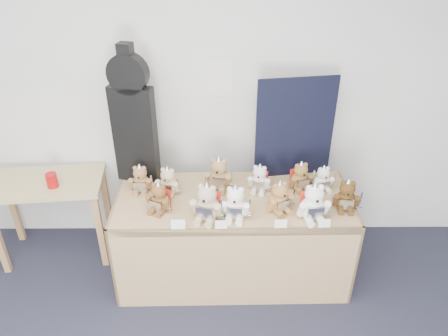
{
  "coord_description": "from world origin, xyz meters",
  "views": [
    {
      "loc": [
        0.64,
        -0.79,
        2.67
      ],
      "look_at": [
        0.66,
        1.83,
        1.08
      ],
      "focal_mm": 35.0,
      "sensor_mm": 36.0,
      "label": 1
    }
  ],
  "objects_px": {
    "teddy_back_left": "(168,182)",
    "teddy_back_far_left": "(141,180)",
    "teddy_back_centre_left": "(219,175)",
    "red_cup": "(52,180)",
    "teddy_front_centre": "(235,204)",
    "teddy_back_end": "(323,179)",
    "display_table": "(234,221)",
    "teddy_front_right": "(280,198)",
    "teddy_front_end": "(346,196)",
    "teddy_back_centre_right": "(259,179)",
    "teddy_front_left": "(207,203)",
    "teddy_back_right": "(301,177)",
    "guitar_case": "(133,118)",
    "teddy_front_far_right": "(313,203)",
    "teddy_front_far_left": "(159,198)",
    "side_table": "(49,194)"
  },
  "relations": [
    {
      "from": "teddy_back_left",
      "to": "teddy_back_far_left",
      "type": "distance_m",
      "value": 0.22
    },
    {
      "from": "teddy_back_left",
      "to": "teddy_back_centre_left",
      "type": "distance_m",
      "value": 0.4
    },
    {
      "from": "red_cup",
      "to": "teddy_front_centre",
      "type": "distance_m",
      "value": 1.49
    },
    {
      "from": "teddy_back_centre_left",
      "to": "teddy_back_end",
      "type": "xyz_separation_m",
      "value": [
        0.81,
        -0.03,
        -0.03
      ]
    },
    {
      "from": "teddy_back_left",
      "to": "teddy_back_end",
      "type": "relative_size",
      "value": 1.12
    },
    {
      "from": "teddy_back_far_left",
      "to": "display_table",
      "type": "bearing_deg",
      "value": -12.2
    },
    {
      "from": "teddy_back_end",
      "to": "teddy_front_right",
      "type": "bearing_deg",
      "value": -156.26
    },
    {
      "from": "teddy_front_centre",
      "to": "teddy_front_end",
      "type": "distance_m",
      "value": 0.82
    },
    {
      "from": "teddy_front_right",
      "to": "teddy_back_far_left",
      "type": "relative_size",
      "value": 1.08
    },
    {
      "from": "teddy_front_centre",
      "to": "teddy_back_centre_right",
      "type": "xyz_separation_m",
      "value": [
        0.2,
        0.35,
        -0.02
      ]
    },
    {
      "from": "teddy_front_left",
      "to": "teddy_front_centre",
      "type": "distance_m",
      "value": 0.2
    },
    {
      "from": "teddy_front_end",
      "to": "teddy_back_centre_right",
      "type": "bearing_deg",
      "value": 166.05
    },
    {
      "from": "teddy_back_centre_left",
      "to": "teddy_back_right",
      "type": "distance_m",
      "value": 0.64
    },
    {
      "from": "guitar_case",
      "to": "teddy_back_end",
      "type": "bearing_deg",
      "value": 6.6
    },
    {
      "from": "teddy_front_right",
      "to": "teddy_front_end",
      "type": "distance_m",
      "value": 0.49
    },
    {
      "from": "teddy_front_centre",
      "to": "teddy_back_far_left",
      "type": "height_order",
      "value": "teddy_front_centre"
    },
    {
      "from": "teddy_front_far_right",
      "to": "teddy_front_far_left",
      "type": "bearing_deg",
      "value": 168.67
    },
    {
      "from": "teddy_front_far_left",
      "to": "teddy_front_right",
      "type": "bearing_deg",
      "value": 22.87
    },
    {
      "from": "teddy_front_far_right",
      "to": "teddy_back_end",
      "type": "relative_size",
      "value": 1.37
    },
    {
      "from": "red_cup",
      "to": "teddy_back_centre_left",
      "type": "relative_size",
      "value": 0.4
    },
    {
      "from": "teddy_front_end",
      "to": "teddy_front_left",
      "type": "bearing_deg",
      "value": -165.91
    },
    {
      "from": "teddy_back_centre_right",
      "to": "teddy_back_right",
      "type": "height_order",
      "value": "teddy_back_right"
    },
    {
      "from": "teddy_back_right",
      "to": "teddy_back_end",
      "type": "relative_size",
      "value": 1.12
    },
    {
      "from": "guitar_case",
      "to": "teddy_front_far_left",
      "type": "distance_m",
      "value": 0.65
    },
    {
      "from": "display_table",
      "to": "teddy_front_left",
      "type": "height_order",
      "value": "teddy_front_left"
    },
    {
      "from": "teddy_back_left",
      "to": "teddy_front_end",
      "type": "bearing_deg",
      "value": 5.43
    },
    {
      "from": "guitar_case",
      "to": "teddy_front_centre",
      "type": "bearing_deg",
      "value": -21.02
    },
    {
      "from": "teddy_front_far_left",
      "to": "teddy_back_right",
      "type": "bearing_deg",
      "value": 38.44
    },
    {
      "from": "teddy_front_end",
      "to": "teddy_back_centre_left",
      "type": "relative_size",
      "value": 0.9
    },
    {
      "from": "display_table",
      "to": "side_table",
      "type": "bearing_deg",
      "value": 166.89
    },
    {
      "from": "teddy_back_centre_left",
      "to": "teddy_front_left",
      "type": "bearing_deg",
      "value": -90.31
    },
    {
      "from": "side_table",
      "to": "teddy_back_centre_right",
      "type": "height_order",
      "value": "teddy_back_centre_right"
    },
    {
      "from": "teddy_back_right",
      "to": "red_cup",
      "type": "bearing_deg",
      "value": 162.89
    },
    {
      "from": "teddy_front_left",
      "to": "teddy_back_left",
      "type": "bearing_deg",
      "value": 150.74
    },
    {
      "from": "red_cup",
      "to": "teddy_front_far_right",
      "type": "bearing_deg",
      "value": -11.92
    },
    {
      "from": "teddy_front_far_right",
      "to": "teddy_back_end",
      "type": "xyz_separation_m",
      "value": [
        0.14,
        0.36,
        -0.03
      ]
    },
    {
      "from": "teddy_back_left",
      "to": "teddy_back_end",
      "type": "bearing_deg",
      "value": 16.43
    },
    {
      "from": "teddy_back_centre_left",
      "to": "teddy_back_end",
      "type": "relative_size",
      "value": 1.3
    },
    {
      "from": "display_table",
      "to": "side_table",
      "type": "distance_m",
      "value": 1.56
    },
    {
      "from": "teddy_back_right",
      "to": "teddy_front_end",
      "type": "bearing_deg",
      "value": -58.86
    },
    {
      "from": "display_table",
      "to": "red_cup",
      "type": "relative_size",
      "value": 15.47
    },
    {
      "from": "display_table",
      "to": "teddy_front_end",
      "type": "distance_m",
      "value": 0.86
    },
    {
      "from": "teddy_back_far_left",
      "to": "teddy_front_centre",
      "type": "bearing_deg",
      "value": -23.21
    },
    {
      "from": "red_cup",
      "to": "teddy_back_right",
      "type": "height_order",
      "value": "teddy_back_right"
    },
    {
      "from": "teddy_front_centre",
      "to": "teddy_back_end",
      "type": "bearing_deg",
      "value": 34.0
    },
    {
      "from": "teddy_front_right",
      "to": "teddy_back_centre_right",
      "type": "distance_m",
      "value": 0.3
    },
    {
      "from": "teddy_back_centre_right",
      "to": "teddy_back_right",
      "type": "distance_m",
      "value": 0.32
    },
    {
      "from": "display_table",
      "to": "teddy_back_end",
      "type": "distance_m",
      "value": 0.76
    },
    {
      "from": "teddy_front_left",
      "to": "teddy_back_right",
      "type": "distance_m",
      "value": 0.81
    },
    {
      "from": "teddy_front_end",
      "to": "display_table",
      "type": "bearing_deg",
      "value": -176.1
    }
  ]
}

